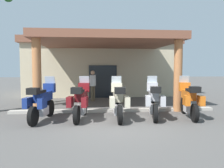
% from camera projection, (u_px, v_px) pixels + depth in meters
% --- Properties ---
extents(ground_plane, '(80.00, 80.00, 0.00)m').
position_uv_depth(ground_plane, '(114.00, 126.00, 7.58)').
color(ground_plane, '#514F4C').
extents(motel_building, '(10.82, 11.57, 3.96)m').
position_uv_depth(motel_building, '(101.00, 66.00, 17.34)').
color(motel_building, beige).
rests_on(motel_building, ground_plane).
extents(motorcycle_blue, '(0.88, 2.20, 1.61)m').
position_uv_depth(motorcycle_blue, '(42.00, 102.00, 8.30)').
color(motorcycle_blue, black).
rests_on(motorcycle_blue, ground_plane).
extents(motorcycle_maroon, '(0.81, 2.21, 1.61)m').
position_uv_depth(motorcycle_maroon, '(81.00, 101.00, 8.53)').
color(motorcycle_maroon, black).
rests_on(motorcycle_maroon, ground_plane).
extents(motorcycle_cream, '(0.72, 2.21, 1.61)m').
position_uv_depth(motorcycle_cream, '(118.00, 101.00, 8.52)').
color(motorcycle_cream, black).
rests_on(motorcycle_cream, ground_plane).
extents(motorcycle_silver, '(0.88, 2.20, 1.61)m').
position_uv_depth(motorcycle_silver, '(154.00, 100.00, 8.78)').
color(motorcycle_silver, black).
rests_on(motorcycle_silver, ground_plane).
extents(motorcycle_orange, '(0.83, 2.20, 1.61)m').
position_uv_depth(motorcycle_orange, '(189.00, 100.00, 8.86)').
color(motorcycle_orange, black).
rests_on(motorcycle_orange, ground_plane).
extents(pedestrian, '(0.36, 0.44, 1.78)m').
position_uv_depth(pedestrian, '(93.00, 83.00, 13.17)').
color(pedestrian, brown).
rests_on(pedestrian, ground_plane).
extents(curb_strip, '(9.02, 0.36, 0.12)m').
position_uv_depth(curb_strip, '(114.00, 110.00, 10.11)').
color(curb_strip, '#ADA89E').
rests_on(curb_strip, ground_plane).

